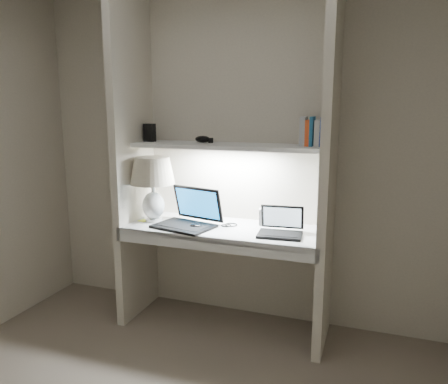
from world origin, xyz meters
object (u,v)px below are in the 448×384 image
at_px(speaker, 265,217).
at_px(book_row, 314,132).
at_px(laptop_netbook, 281,228).
at_px(table_lamp, 153,178).
at_px(laptop_main, 189,217).

xyz_separation_m(speaker, book_row, (0.34, -0.01, 0.63)).
relative_size(laptop_netbook, speaker, 2.57).
bearing_deg(laptop_netbook, book_row, 39.27).
height_order(table_lamp, laptop_main, table_lamp).
bearing_deg(book_row, table_lamp, -172.24).
bearing_deg(speaker, book_row, -17.55).
height_order(table_lamp, book_row, book_row).
bearing_deg(table_lamp, laptop_netbook, -0.98).
distance_m(laptop_netbook, book_row, 0.69).
distance_m(speaker, book_row, 0.71).
relative_size(laptop_main, book_row, 2.43).
xyz_separation_m(table_lamp, laptop_netbook, (0.99, -0.02, -0.29)).
height_order(table_lamp, speaker, table_lamp).
relative_size(table_lamp, laptop_netbook, 1.55).
distance_m(table_lamp, laptop_main, 0.41).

